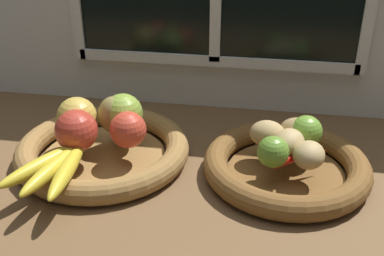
# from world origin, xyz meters

# --- Properties ---
(ground_plane) EXTENTS (1.40, 0.90, 0.03)m
(ground_plane) POSITION_xyz_m (0.00, 0.00, -0.01)
(ground_plane) COLOR brown
(fruit_bowl_left) EXTENTS (0.33, 0.33, 0.04)m
(fruit_bowl_left) POSITION_xyz_m (-0.18, 0.01, 0.02)
(fruit_bowl_left) COLOR olive
(fruit_bowl_left) RESTS_ON ground_plane
(fruit_bowl_right) EXTENTS (0.31, 0.31, 0.04)m
(fruit_bowl_right) POSITION_xyz_m (0.17, 0.01, 0.02)
(fruit_bowl_right) COLOR brown
(fruit_bowl_right) RESTS_ON ground_plane
(apple_golden_left) EXTENTS (0.08, 0.08, 0.08)m
(apple_golden_left) POSITION_xyz_m (-0.23, 0.02, 0.08)
(apple_golden_left) COLOR gold
(apple_golden_left) RESTS_ON fruit_bowl_left
(apple_red_front) EXTENTS (0.08, 0.08, 0.08)m
(apple_red_front) POSITION_xyz_m (-0.21, -0.03, 0.08)
(apple_red_front) COLOR #B73828
(apple_red_front) RESTS_ON fruit_bowl_left
(apple_green_back) EXTENTS (0.08, 0.08, 0.08)m
(apple_green_back) POSITION_xyz_m (-0.15, 0.05, 0.08)
(apple_green_back) COLOR #8CAD3D
(apple_green_back) RESTS_ON fruit_bowl_left
(apple_red_right) EXTENTS (0.07, 0.07, 0.07)m
(apple_red_right) POSITION_xyz_m (-0.12, -0.01, 0.08)
(apple_red_right) COLOR #CC422D
(apple_red_right) RESTS_ON fruit_bowl_left
(pear_brown) EXTENTS (0.08, 0.08, 0.07)m
(pear_brown) POSITION_xyz_m (-0.17, 0.04, 0.08)
(pear_brown) COLOR olive
(pear_brown) RESTS_ON fruit_bowl_left
(banana_bunch_front) EXTENTS (0.12, 0.19, 0.03)m
(banana_bunch_front) POSITION_xyz_m (-0.22, -0.12, 0.06)
(banana_bunch_front) COLOR gold
(banana_bunch_front) RESTS_ON fruit_bowl_left
(potato_large) EXTENTS (0.08, 0.08, 0.05)m
(potato_large) POSITION_xyz_m (0.17, 0.01, 0.07)
(potato_large) COLOR tan
(potato_large) RESTS_ON fruit_bowl_right
(potato_oblong) EXTENTS (0.07, 0.06, 0.05)m
(potato_oblong) POSITION_xyz_m (0.13, 0.04, 0.07)
(potato_oblong) COLOR tan
(potato_oblong) RESTS_ON fruit_bowl_right
(potato_small) EXTENTS (0.07, 0.07, 0.05)m
(potato_small) POSITION_xyz_m (0.20, -0.03, 0.07)
(potato_small) COLOR tan
(potato_small) RESTS_ON fruit_bowl_right
(potato_back) EXTENTS (0.09, 0.08, 0.05)m
(potato_back) POSITION_xyz_m (0.19, 0.06, 0.07)
(potato_back) COLOR #A38451
(potato_back) RESTS_ON fruit_bowl_right
(lime_near) EXTENTS (0.06, 0.06, 0.06)m
(lime_near) POSITION_xyz_m (0.14, -0.03, 0.07)
(lime_near) COLOR olive
(lime_near) RESTS_ON fruit_bowl_right
(lime_far) EXTENTS (0.06, 0.06, 0.06)m
(lime_far) POSITION_xyz_m (0.20, 0.05, 0.07)
(lime_far) COLOR #6B9E33
(lime_far) RESTS_ON fruit_bowl_right
(chili_pepper) EXTENTS (0.11, 0.08, 0.02)m
(chili_pepper) POSITION_xyz_m (0.19, -0.01, 0.05)
(chili_pepper) COLOR red
(chili_pepper) RESTS_ON fruit_bowl_right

